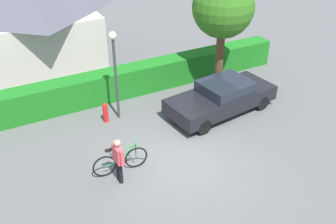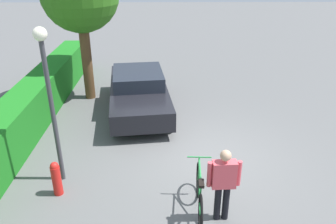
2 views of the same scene
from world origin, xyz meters
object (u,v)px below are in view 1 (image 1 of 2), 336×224
(parked_car_near, at_px, (222,97))
(tree_kerbside, at_px, (223,8))
(street_lamp, at_px, (115,63))
(fire_hydrant, at_px, (105,112))
(bicycle, at_px, (121,161))
(person_rider, at_px, (118,158))

(parked_car_near, distance_m, tree_kerbside, 3.60)
(street_lamp, relative_size, fire_hydrant, 4.33)
(fire_hydrant, bearing_deg, parked_car_near, -18.89)
(tree_kerbside, bearing_deg, bicycle, -150.72)
(parked_car_near, relative_size, person_rider, 2.97)
(person_rider, height_order, tree_kerbside, tree_kerbside)
(parked_car_near, xyz_separation_m, tree_kerbside, (1.09, 1.84, 2.89))
(bicycle, relative_size, person_rider, 1.16)
(street_lamp, height_order, fire_hydrant, street_lamp)
(person_rider, xyz_separation_m, street_lamp, (1.34, 3.47, 1.42))
(person_rider, height_order, fire_hydrant, person_rider)
(tree_kerbside, height_order, fire_hydrant, tree_kerbside)
(street_lamp, distance_m, tree_kerbside, 5.04)
(street_lamp, xyz_separation_m, tree_kerbside, (4.87, 0.31, 1.25))
(bicycle, xyz_separation_m, fire_hydrant, (0.59, 3.01, -0.00))
(street_lamp, bearing_deg, person_rider, -111.10)
(tree_kerbside, bearing_deg, person_rider, -148.65)
(bicycle, height_order, fire_hydrant, bicycle)
(parked_car_near, relative_size, tree_kerbside, 0.95)
(street_lamp, bearing_deg, fire_hydrant, -174.80)
(person_rider, bearing_deg, fire_hydrant, 77.00)
(parked_car_near, bearing_deg, tree_kerbside, 59.46)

